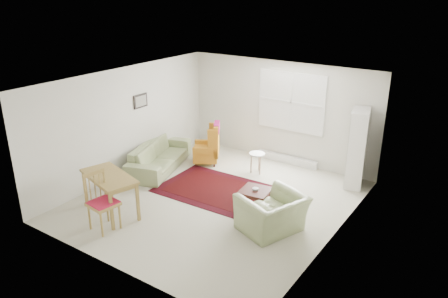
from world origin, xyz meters
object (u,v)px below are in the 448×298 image
Objects in this scene: coffee_table at (255,200)px; desk_chair at (103,202)px; wingback_chair at (206,143)px; stool at (257,163)px; desk at (111,194)px; sofa at (159,151)px; armchair at (272,210)px; cabinet at (357,148)px.

desk_chair reaches higher than coffee_table.
wingback_chair is 2.12× the size of stool.
sofa is at bearing 108.19° from desk.
desk is at bearing 43.44° from desk_chair.
desk_chair reaches higher than desk.
armchair is 3.11m from desk.
sofa is 4.56m from cabinet.
armchair is at bearing -53.96° from stool.
stool is at bearing -122.89° from armchair.
desk is at bearing -143.87° from coffee_table.
desk is at bearing -179.99° from sofa.
sofa is 1.15m from wingback_chair.
wingback_chair is at bearing -58.16° from sofa.
coffee_table is at bearing 36.13° from desk.
desk is (-3.48, -3.91, -0.46)m from cabinet.
cabinet reaches higher than wingback_chair.
cabinet reaches higher than stool.
stool is at bearing -7.68° from desk_chair.
desk_chair is (-2.54, -1.65, 0.12)m from armchair.
coffee_table is at bearing -118.36° from sofa.
stool is 3.54m from desk.
desk_chair is at bearing -132.10° from coffee_table.
armchair is at bearing -49.48° from desk_chair.
cabinet is (0.60, 2.73, 0.44)m from armchair.
cabinet is 5.40m from desk_chair.
cabinet is at bearing -28.11° from desk_chair.
coffee_table is 1.11× the size of stool.
armchair is 1.02× the size of wingback_chair.
sofa is at bearing 29.27° from desk_chair.
wingback_chair reaches higher than desk.
coffee_table is (2.24, -1.41, -0.30)m from wingback_chair.
cabinet is 1.60× the size of desk_chair.
coffee_table is 2.81m from desk.
stool is at bearing 67.44° from desk.
sofa is 2.03× the size of wingback_chair.
sofa is at bearing -171.30° from cabinet.
desk_chair is (-1.92, -2.12, 0.31)m from coffee_table.
armchair reaches higher than coffee_table.
wingback_chair is 0.98× the size of desk_chair.
stool is 0.46× the size of desk_chair.
desk is at bearing -32.01° from wingback_chair.
cabinet reaches higher than coffee_table.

